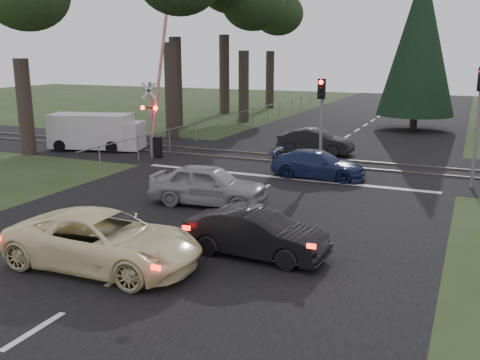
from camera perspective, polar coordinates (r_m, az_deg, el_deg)
The scene contains 17 objects.
ground at distance 15.76m, azimuth -5.66°, elevation -5.96°, with size 120.00×120.00×0.00m, color #283A1A.
road at distance 24.63m, azimuth 5.78°, elevation 1.13°, with size 14.00×100.00×0.01m, color black.
rail_corridor at distance 26.50m, azimuth 7.12°, elevation 1.97°, with size 120.00×8.00×0.01m, color black.
stop_line at distance 22.97m, azimuth 4.38°, elevation 0.28°, with size 13.00×0.35×0.00m, color silver.
rail_near at distance 25.75m, azimuth 6.61°, elevation 1.75°, with size 120.00×0.12×0.10m, color #59544C.
rail_far at distance 27.25m, azimuth 7.61°, elevation 2.36°, with size 120.00×0.12×0.10m, color #59544C.
crossing_signal at distance 27.21m, azimuth -9.08°, elevation 6.58°, with size 1.62×0.38×6.96m.
traffic_signal_center at distance 24.56m, azimuth 8.66°, elevation 7.63°, with size 0.32×0.48×4.10m.
euc_tree_e at distance 52.44m, azimuth 3.31°, elevation 18.08°, with size 6.00×6.00×13.20m.
conifer_tree at distance 39.12m, azimuth 18.61°, elevation 13.87°, with size 5.20×5.20×11.00m.
fence_left at distance 38.89m, azimuth 0.55°, elevation 5.70°, with size 0.10×36.00×1.20m, color slate, non-canonical shape.
cream_coupe at distance 13.71m, azimuth -14.34°, elevation -6.27°, with size 2.30×4.98×1.38m, color #FCF1B4.
dark_hatchback at distance 13.99m, azimuth 1.76°, elevation -5.76°, with size 1.31×3.75×1.24m, color black.
silver_car at distance 18.72m, azimuth -3.37°, elevation -0.53°, with size 1.68×4.17×1.42m, color gray.
blue_sedan at distance 23.00m, azimuth 8.32°, elevation 1.66°, with size 1.64×4.03×1.17m, color navy.
dark_car_far at distance 28.54m, azimuth 8.06°, elevation 4.07°, with size 1.37×3.93×1.30m, color black.
white_van at distance 30.45m, azimuth -14.89°, elevation 4.99°, with size 5.33×3.10×1.97m.
Camera 1 is at (7.37, -12.92, 5.21)m, focal length 40.00 mm.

